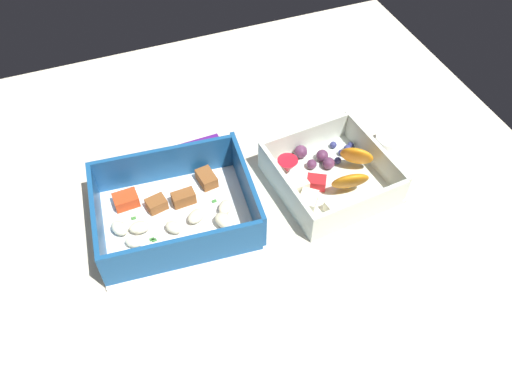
{
  "coord_description": "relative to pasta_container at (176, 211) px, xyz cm",
  "views": [
    {
      "loc": [
        -17.17,
        -41.44,
        55.49
      ],
      "look_at": [
        -1.26,
        -0.24,
        4.0
      ],
      "focal_mm": 36.42,
      "sensor_mm": 36.0,
      "label": 1
    }
  ],
  "objects": [
    {
      "name": "paper_cup_liner",
      "position": [
        32.61,
        2.05,
        -0.91
      ],
      "size": [
        4.2,
        4.2,
        1.86
      ],
      "primitive_type": "cylinder",
      "color": "white",
      "rests_on": "table_surface"
    },
    {
      "name": "pasta_container",
      "position": [
        0.0,
        0.0,
        0.0
      ],
      "size": [
        20.99,
        17.1,
        5.97
      ],
      "rotation": [
        0.0,
        0.0,
        -0.09
      ],
      "color": "white",
      "rests_on": "table_surface"
    },
    {
      "name": "fruit_bowl",
      "position": [
        21.11,
        -1.45,
        -0.12
      ],
      "size": [
        15.92,
        16.1,
        5.69
      ],
      "rotation": [
        0.0,
        0.0,
        0.09
      ],
      "color": "silver",
      "rests_on": "table_surface"
    },
    {
      "name": "candy_bar",
      "position": [
        6.17,
        11.22,
        -1.25
      ],
      "size": [
        7.08,
        2.66,
        1.2
      ],
      "primitive_type": "cube",
      "rotation": [
        0.0,
        0.0,
        0.04
      ],
      "color": "#51197A",
      "rests_on": "table_surface"
    },
    {
      "name": "table_surface",
      "position": [
        11.88,
        -0.56,
        -2.85
      ],
      "size": [
        80.0,
        80.0,
        2.0
      ],
      "primitive_type": "cube",
      "color": "beige",
      "rests_on": "ground"
    }
  ]
}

